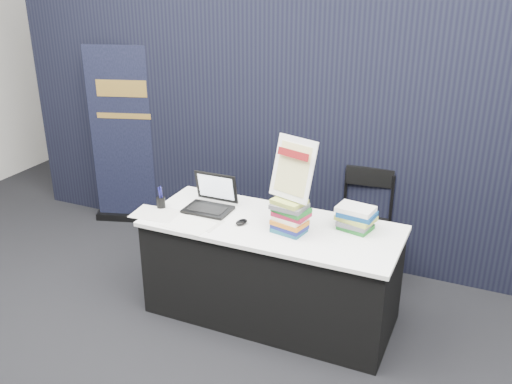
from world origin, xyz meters
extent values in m
plane|color=black|center=(0.00, 0.00, 0.00)|extent=(8.00, 8.00, 0.00)
cube|color=beige|center=(0.00, 4.00, 1.75)|extent=(8.00, 0.02, 3.50)
cube|color=black|center=(0.00, 1.60, 1.20)|extent=(6.00, 0.08, 2.40)
cube|color=black|center=(0.00, 0.55, 0.36)|extent=(1.76, 0.71, 0.72)
cube|color=white|center=(0.00, 0.55, 0.73)|extent=(1.80, 0.75, 0.03)
cube|color=black|center=(-0.51, 0.56, 0.76)|extent=(0.34, 0.24, 0.02)
cube|color=black|center=(-0.51, 0.68, 0.89)|extent=(0.34, 0.06, 0.23)
cube|color=white|center=(-0.51, 0.67, 0.89)|extent=(0.29, 0.04, 0.18)
ellipsoid|color=black|center=(-0.19, 0.46, 0.77)|extent=(0.09, 0.11, 0.03)
cube|color=silver|center=(-0.84, 0.36, 0.75)|extent=(0.36, 0.27, 0.00)
cube|color=white|center=(-0.53, 0.31, 0.75)|extent=(0.36, 0.27, 0.00)
cube|color=silver|center=(-0.47, 0.37, 0.75)|extent=(0.31, 0.23, 0.00)
cylinder|color=black|center=(-0.86, 0.47, 0.79)|extent=(0.09, 0.09, 0.08)
cube|color=#1B5569|center=(0.16, 0.49, 0.76)|extent=(0.25, 0.21, 0.03)
cube|color=navy|center=(0.16, 0.49, 0.79)|extent=(0.25, 0.21, 0.03)
cube|color=#C76F1C|center=(0.16, 0.49, 0.82)|extent=(0.25, 0.21, 0.03)
cube|color=white|center=(0.16, 0.49, 0.85)|extent=(0.25, 0.21, 0.03)
cube|color=maroon|center=(0.16, 0.49, 0.88)|extent=(0.25, 0.21, 0.03)
cube|color=#1B6725|center=(0.16, 0.49, 0.91)|extent=(0.25, 0.21, 0.03)
cube|color=#56565B|center=(0.16, 0.49, 0.94)|extent=(0.25, 0.21, 0.03)
cube|color=#A4B046|center=(0.16, 0.49, 0.97)|extent=(0.25, 0.21, 0.03)
cube|color=#1B6725|center=(0.55, 0.71, 0.77)|extent=(0.26, 0.21, 0.03)
cube|color=#56565B|center=(0.55, 0.71, 0.80)|extent=(0.26, 0.21, 0.03)
cube|color=#A4B046|center=(0.55, 0.71, 0.83)|extent=(0.26, 0.21, 0.03)
cube|color=navy|center=(0.55, 0.71, 0.87)|extent=(0.26, 0.21, 0.03)
cube|color=white|center=(0.55, 0.71, 0.90)|extent=(0.26, 0.21, 0.03)
cube|color=black|center=(0.16, 0.48, 1.01)|extent=(0.20, 0.08, 0.02)
cylinder|color=black|center=(0.08, 0.56, 1.13)|extent=(0.04, 0.10, 0.30)
cylinder|color=black|center=(0.24, 0.56, 1.13)|extent=(0.04, 0.10, 0.30)
cube|color=white|center=(0.16, 0.52, 1.20)|extent=(0.33, 0.21, 0.40)
cube|color=#E4DC8E|center=(0.16, 0.51, 1.20)|extent=(0.26, 0.16, 0.32)
cube|color=maroon|center=(0.16, 0.51, 1.30)|extent=(0.24, 0.09, 0.05)
cube|color=black|center=(-1.90, 1.48, 0.03)|extent=(0.73, 0.32, 0.07)
cube|color=black|center=(-1.90, 1.50, 0.87)|extent=(0.67, 0.24, 1.74)
cube|color=gold|center=(-1.90, 1.48, 1.35)|extent=(0.46, 0.15, 0.16)
cube|color=gold|center=(-1.90, 1.48, 1.09)|extent=(0.50, 0.16, 0.05)
cylinder|color=black|center=(0.25, 1.16, 0.22)|extent=(0.02, 0.02, 0.44)
cylinder|color=black|center=(0.64, 1.16, 0.22)|extent=(0.02, 0.02, 0.44)
cylinder|color=black|center=(0.25, 1.55, 0.22)|extent=(0.02, 0.02, 0.44)
cylinder|color=black|center=(0.64, 1.55, 0.22)|extent=(0.02, 0.02, 0.44)
cube|color=black|center=(0.45, 1.36, 0.46)|extent=(0.44, 0.44, 0.04)
cube|color=black|center=(0.45, 1.55, 0.82)|extent=(0.39, 0.07, 0.15)
camera|label=1|loc=(1.37, -2.77, 2.50)|focal=40.00mm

